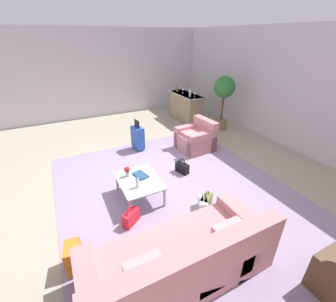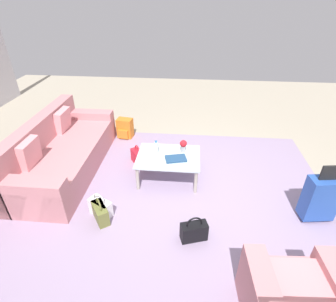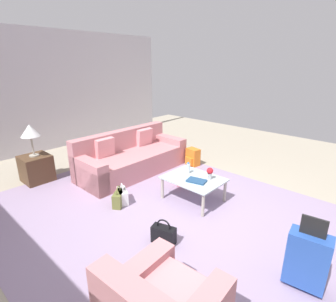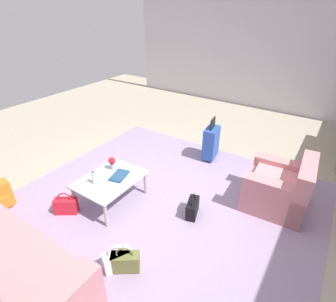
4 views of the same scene
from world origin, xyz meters
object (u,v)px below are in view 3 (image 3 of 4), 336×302
at_px(coffee_table, 194,181).
at_px(handbag_black, 164,234).
at_px(couch, 130,158).
at_px(handbag_white, 123,196).
at_px(side_table, 36,168).
at_px(backpack_orange, 193,157).
at_px(handbag_olive, 119,198).
at_px(water_bottle, 188,168).
at_px(flower_vase, 210,172).
at_px(suitcase_blue, 307,259).
at_px(coffee_table_book, 197,181).
at_px(handbag_red, 182,177).
at_px(table_lamp, 30,131).

xyz_separation_m(coffee_table, handbag_black, (-0.42, 1.18, -0.24)).
relative_size(coffee_table, handbag_black, 2.69).
distance_m(couch, handbag_white, 1.40).
distance_m(side_table, backpack_orange, 3.32).
relative_size(handbag_white, handbag_olive, 1.00).
relative_size(water_bottle, flower_vase, 1.00).
relative_size(flower_vase, suitcase_blue, 0.24).
xyz_separation_m(side_table, handbag_olive, (-2.00, -0.51, -0.14)).
height_order(coffee_table, handbag_white, coffee_table).
bearing_deg(suitcase_blue, coffee_table, -19.29).
relative_size(coffee_table, flower_vase, 4.70).
distance_m(coffee_table, backpack_orange, 1.64).
bearing_deg(coffee_table_book, handbag_olive, 30.50).
distance_m(coffee_table, handbag_black, 1.28).
distance_m(coffee_table_book, side_table, 3.25).
bearing_deg(handbag_white, suitcase_blue, -176.18).
height_order(handbag_red, backpack_orange, backpack_orange).
bearing_deg(side_table, backpack_orange, -122.81).
distance_m(couch, handbag_olive, 1.49).
bearing_deg(flower_vase, handbag_white, 44.70).
bearing_deg(suitcase_blue, handbag_olive, 5.85).
height_order(suitcase_blue, handbag_black, suitcase_blue).
height_order(table_lamp, handbag_red, table_lamp).
height_order(water_bottle, handbag_olive, water_bottle).
distance_m(water_bottle, table_lamp, 3.10).
xyz_separation_m(side_table, handbag_red, (-2.24, -1.87, -0.14)).
bearing_deg(flower_vase, side_table, 28.65).
xyz_separation_m(handbag_white, handbag_black, (-1.24, 0.30, 0.00)).
xyz_separation_m(coffee_table_book, handbag_white, (0.95, 0.81, -0.30)).
distance_m(table_lamp, handbag_white, 2.25).
bearing_deg(flower_vase, handbag_red, -15.44).
height_order(flower_vase, suitcase_blue, suitcase_blue).
relative_size(coffee_table_book, side_table, 0.58).
relative_size(coffee_table_book, handbag_white, 0.86).
bearing_deg(handbag_white, coffee_table, -133.03).
distance_m(table_lamp, backpack_orange, 3.42).
relative_size(coffee_table, side_table, 1.82).
xyz_separation_m(suitcase_blue, handbag_olive, (2.80, 0.29, -0.23)).
distance_m(coffee_table_book, flower_vase, 0.27).
relative_size(flower_vase, handbag_red, 0.57).
relative_size(handbag_olive, handbag_black, 1.00).
height_order(flower_vase, handbag_olive, flower_vase).
bearing_deg(handbag_white, flower_vase, -135.30).
bearing_deg(backpack_orange, handbag_red, 115.42).
bearing_deg(water_bottle, flower_vase, -173.21).
height_order(coffee_table, coffee_table_book, coffee_table_book).
height_order(flower_vase, table_lamp, table_lamp).
bearing_deg(couch, side_table, 58.01).
distance_m(couch, backpack_orange, 1.44).
distance_m(coffee_table, water_bottle, 0.27).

